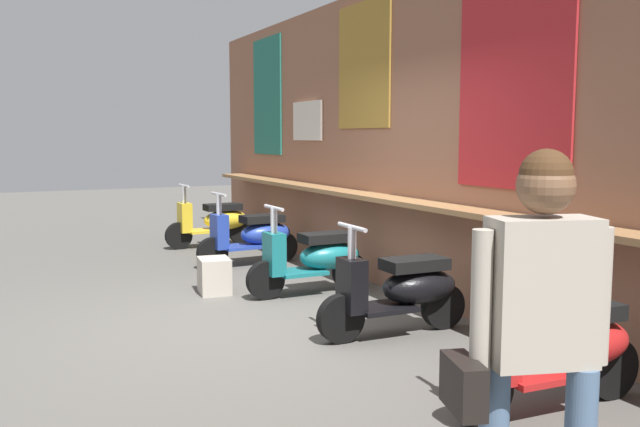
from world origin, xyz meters
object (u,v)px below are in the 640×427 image
Objects in this scene: scooter_yellow at (216,221)px; scooter_blue at (254,235)px; scooter_teal at (316,258)px; merchandise_crate at (214,276)px; scooter_black at (402,289)px; shopper_with_handbag at (537,318)px; scooter_red at (560,347)px.

scooter_yellow is 1.00× the size of scooter_blue.
scooter_yellow is 3.51m from scooter_teal.
scooter_black is at bearing 24.20° from merchandise_crate.
scooter_blue is 6.51m from shopper_with_handbag.
scooter_blue is 3.53m from scooter_black.
shopper_with_handbag is (4.50, -1.26, 0.60)m from scooter_teal.
scooter_red is (6.94, -0.00, 0.00)m from scooter_yellow.
scooter_yellow is 6.94m from scooter_red.
scooter_blue and scooter_black have the same top height.
merchandise_crate is (3.02, -0.97, -0.20)m from scooter_yellow.
scooter_yellow and scooter_teal have the same top height.
shopper_with_handbag reaches higher than scooter_blue.
shopper_with_handbag is at bearing -3.24° from merchandise_crate.
scooter_black is 1.76m from scooter_red.
shopper_with_handbag is at bearing 67.82° from scooter_black.
scooter_yellow is 0.86× the size of shopper_with_handbag.
scooter_teal is 1.11m from merchandise_crate.
scooter_blue reaches higher than merchandise_crate.
scooter_yellow is 3.55× the size of merchandise_crate.
scooter_yellow is at bearing -93.06° from scooter_blue.
merchandise_crate is at bearing -64.04° from scooter_black.
scooter_yellow is 1.00× the size of scooter_black.
scooter_teal is 0.86× the size of shopper_with_handbag.
scooter_teal is at bearing -86.75° from scooter_red.
merchandise_crate is (-2.17, -0.97, -0.20)m from scooter_black.
scooter_yellow is at bearing 162.11° from merchandise_crate.
scooter_blue is 1.68m from merchandise_crate.
scooter_yellow and scooter_blue have the same top height.
shopper_with_handbag reaches higher than scooter_yellow.
scooter_teal and scooter_black have the same top height.
scooter_yellow is 8.14m from shopper_with_handbag.
scooter_yellow is 5.18m from scooter_black.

